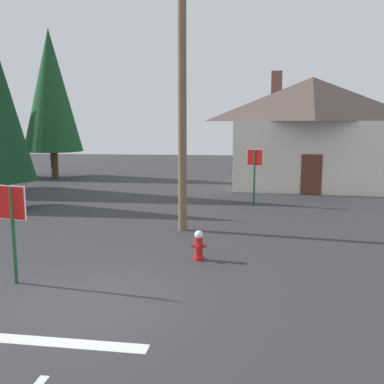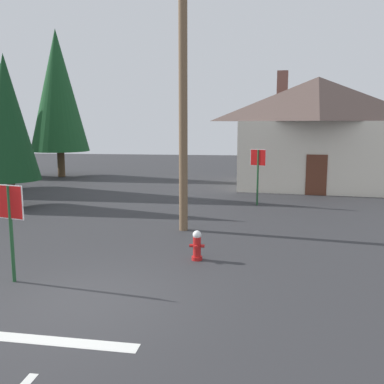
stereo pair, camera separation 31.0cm
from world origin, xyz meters
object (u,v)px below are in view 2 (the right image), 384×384
stop_sign_near (10,213)px  pine_tree_far_center (7,118)px  fire_hydrant (197,246)px  house (316,131)px  pine_tree_tall_left (58,91)px  stop_sign_far (258,166)px  utility_pole (183,89)px

stop_sign_near → pine_tree_far_center: pine_tree_far_center is taller
fire_hydrant → house: bearing=70.5°
stop_sign_near → fire_hydrant: bearing=28.3°
stop_sign_near → fire_hydrant: stop_sign_near is taller
house → pine_tree_far_center: (-13.59, -7.62, 0.62)m
house → pine_tree_far_center: house is taller
pine_tree_far_center → fire_hydrant: bearing=-35.9°
stop_sign_near → house: size_ratio=0.24×
stop_sign_near → pine_tree_tall_left: pine_tree_tall_left is taller
house → pine_tree_far_center: size_ratio=1.44×
stop_sign_near → stop_sign_far: (5.57, 10.03, 0.15)m
stop_sign_far → house: (3.23, 5.97, 1.38)m
stop_sign_far → house: size_ratio=0.26×
stop_sign_far → stop_sign_near: bearing=-119.0°
stop_sign_near → utility_pole: size_ratio=0.25×
pine_tree_tall_left → pine_tree_far_center: 10.70m
house → pine_tree_tall_left: size_ratio=0.97×
stop_sign_near → pine_tree_far_center: 9.88m
house → pine_tree_tall_left: bearing=170.5°
stop_sign_near → pine_tree_tall_left: (-7.12, 18.65, 3.97)m
house → fire_hydrant: bearing=-109.5°
fire_hydrant → pine_tree_far_center: pine_tree_far_center is taller
fire_hydrant → utility_pole: utility_pole is taller
fire_hydrant → pine_tree_far_center: bearing=144.1°
pine_tree_far_center → pine_tree_tall_left: bearing=102.8°
stop_sign_near → stop_sign_far: stop_sign_far is taller
stop_sign_near → utility_pole: bearing=59.6°
utility_pole → stop_sign_far: size_ratio=3.65×
pine_tree_tall_left → pine_tree_far_center: pine_tree_tall_left is taller
pine_tree_tall_left → pine_tree_far_center: (2.34, -10.28, -1.82)m
house → utility_pole: bearing=-118.1°
fire_hydrant → stop_sign_far: stop_sign_far is taller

